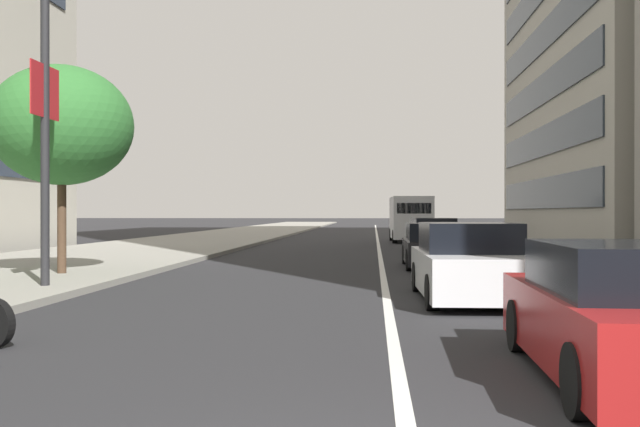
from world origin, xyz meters
name	(u,v)px	position (x,y,z in m)	size (l,w,h in m)	color
sidewalk_right_plaza	(168,245)	(30.00, 10.15, 0.07)	(160.00, 8.08, 0.15)	gray
lane_centre_stripe	(378,243)	(35.00, 0.00, 0.00)	(110.00, 0.16, 0.01)	silver
car_far_down_avenue	(629,315)	(3.57, -2.26, 0.65)	(4.31, 1.92, 1.37)	maroon
car_lead_in_lane	(469,264)	(10.03, -1.56, 0.68)	(4.46, 1.99, 1.47)	silver
car_following_behind	(436,246)	(18.04, -1.64, 0.64)	(4.13, 1.94, 1.35)	black
car_mid_block_traffic	(434,236)	(26.42, -2.27, 0.68)	(4.34, 2.01, 1.43)	black
delivery_van_ahead	(410,218)	(36.69, -1.84, 1.36)	(5.54, 2.28, 2.54)	silver
street_lamp_with_banners	(63,49)	(10.65, 6.68, 5.05)	(1.26, 2.68, 8.24)	#232326
street_tree_far_plaza	(62,126)	(13.57, 8.04, 3.84)	(3.53, 3.53, 5.20)	#473323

